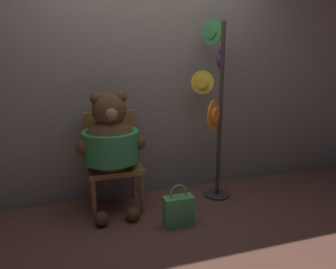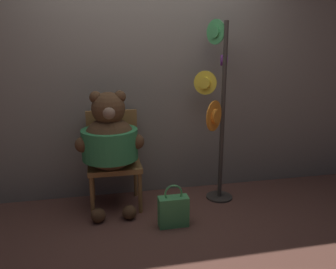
% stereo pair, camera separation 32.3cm
% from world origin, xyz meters
% --- Properties ---
extents(ground_plane, '(14.00, 14.00, 0.00)m').
position_xyz_m(ground_plane, '(0.00, 0.00, 0.00)').
color(ground_plane, brown).
extents(wall_back, '(8.00, 0.10, 2.66)m').
position_xyz_m(wall_back, '(0.00, 0.59, 1.33)').
color(wall_back, slate).
rests_on(wall_back, ground_plane).
extents(chair, '(0.52, 0.45, 0.96)m').
position_xyz_m(chair, '(-0.38, 0.32, 0.52)').
color(chair, olive).
rests_on(chair, ground_plane).
extents(teddy_bear, '(0.64, 0.57, 1.19)m').
position_xyz_m(teddy_bear, '(-0.42, 0.17, 0.72)').
color(teddy_bear, '#4C331E').
rests_on(teddy_bear, ground_plane).
extents(hat_display_rack, '(0.40, 0.47, 1.85)m').
position_xyz_m(hat_display_rack, '(0.67, 0.21, 0.99)').
color(hat_display_rack, '#332D28').
rests_on(hat_display_rack, ground_plane).
extents(handbag_on_ground, '(0.27, 0.12, 0.40)m').
position_xyz_m(handbag_on_ground, '(0.10, -0.27, 0.15)').
color(handbag_on_ground, '#479E56').
rests_on(handbag_on_ground, ground_plane).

